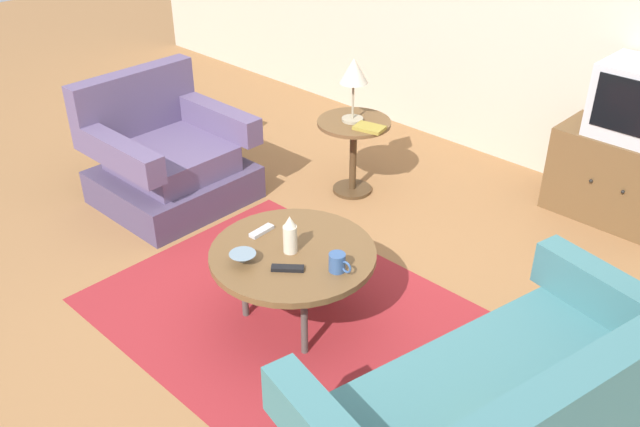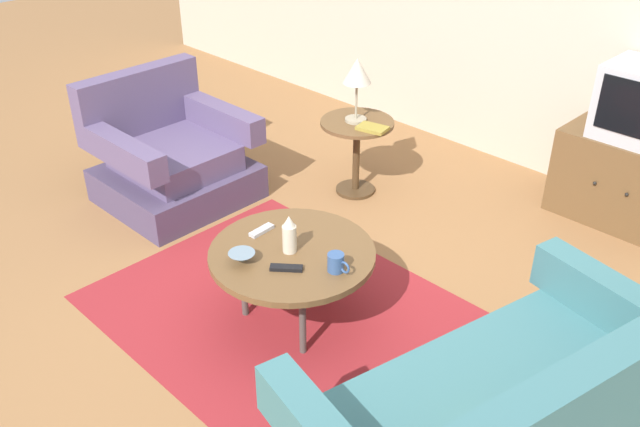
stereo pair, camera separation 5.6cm
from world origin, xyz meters
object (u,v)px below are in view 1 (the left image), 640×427
at_px(tv_stand, 621,178).
at_px(mug, 338,263).
at_px(table_lamp, 354,74).
at_px(tv_remote_dark, 288,268).
at_px(tv_remote_silver, 262,231).
at_px(vase, 290,235).
at_px(couch, 503,423).
at_px(book, 369,128).
at_px(armchair, 167,160).
at_px(bowl, 243,258).
at_px(coffee_table, 292,256).
at_px(side_table, 354,141).

distance_m(tv_stand, mug, 2.30).
relative_size(tv_stand, table_lamp, 1.97).
xyz_separation_m(mug, tv_remote_dark, (-0.18, -0.17, -0.04)).
bearing_deg(tv_remote_silver, table_lamp, 17.69).
bearing_deg(tv_stand, vase, -109.31).
bearing_deg(couch, tv_remote_silver, 97.90).
relative_size(tv_remote_silver, book, 0.69).
distance_m(armchair, bowl, 1.63).
relative_size(coffee_table, mug, 6.48).
xyz_separation_m(table_lamp, tv_remote_silver, (0.50, -1.30, -0.43)).
distance_m(armchair, tv_stand, 3.08).
height_order(coffee_table, mug, mug).
bearing_deg(couch, mug, 94.29).
height_order(vase, bowl, vase).
bearing_deg(book, armchair, -151.09).
xyz_separation_m(side_table, tv_stand, (1.53, 0.96, -0.10)).
xyz_separation_m(coffee_table, book, (-0.57, 1.28, 0.14)).
relative_size(coffee_table, table_lamp, 1.95).
bearing_deg(table_lamp, tv_remote_silver, -68.99).
bearing_deg(armchair, couch, 80.67).
bearing_deg(vase, table_lamp, 119.33).
distance_m(coffee_table, vase, 0.13).
height_order(tv_stand, table_lamp, table_lamp).
relative_size(couch, tv_remote_silver, 11.75).
xyz_separation_m(couch, coffee_table, (-1.33, 0.11, 0.13)).
distance_m(side_table, tv_remote_dark, 1.67).
height_order(table_lamp, book, table_lamp).
height_order(vase, book, vase).
relative_size(tv_stand, tv_remote_dark, 5.72).
distance_m(armchair, vase, 1.67).
height_order(tv_stand, vase, vase).
relative_size(couch, book, 8.06).
bearing_deg(bowl, couch, 5.24).
height_order(armchair, mug, armchair).
bearing_deg(book, side_table, 155.22).
distance_m(armchair, tv_remote_silver, 1.42).
distance_m(coffee_table, mug, 0.30).
distance_m(coffee_table, bowl, 0.27).
xyz_separation_m(bowl, tv_remote_dark, (0.20, 0.11, -0.02)).
height_order(couch, bowl, couch).
height_order(armchair, couch, armchair).
xyz_separation_m(tv_remote_silver, book, (-0.32, 1.27, 0.10)).
bearing_deg(tv_remote_dark, couch, -39.69).
relative_size(armchair, couch, 0.53).
distance_m(bowl, tv_remote_dark, 0.23).
height_order(coffee_table, side_table, side_table).
distance_m(table_lamp, mug, 1.69).
relative_size(bowl, tv_remote_dark, 0.89).
distance_m(table_lamp, vase, 1.55).
bearing_deg(armchair, vase, 77.21).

